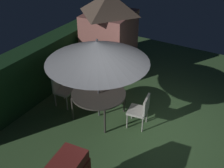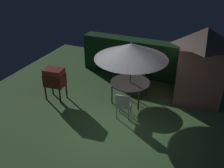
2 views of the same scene
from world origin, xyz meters
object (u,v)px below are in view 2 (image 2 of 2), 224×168
object	(u,v)px
garden_shed	(202,65)
bbq_grill	(54,78)
patio_table	(130,83)
chair_far_side	(123,104)
patio_umbrella	(131,51)
chair_near_shed	(139,73)

from	to	relation	value
garden_shed	bbq_grill	size ratio (longest dim) A/B	2.24
patio_table	chair_far_side	world-z (taller)	chair_far_side
bbq_grill	garden_shed	bearing A→B (deg)	23.32
patio_umbrella	chair_near_shed	world-z (taller)	patio_umbrella
chair_near_shed	chair_far_side	size ratio (longest dim) A/B	1.00
garden_shed	chair_far_side	bearing A→B (deg)	-133.47
bbq_grill	chair_far_side	size ratio (longest dim) A/B	1.33
patio_umbrella	chair_far_side	world-z (taller)	patio_umbrella
patio_umbrella	garden_shed	bearing A→B (deg)	24.65
patio_table	bbq_grill	world-z (taller)	bbq_grill
chair_far_side	bbq_grill	bearing A→B (deg)	177.58
bbq_grill	chair_far_side	world-z (taller)	bbq_grill
patio_table	chair_near_shed	xyz separation A→B (m)	(-0.06, 1.18, -0.15)
garden_shed	patio_umbrella	distance (m)	2.50
patio_table	chair_far_side	size ratio (longest dim) A/B	1.57
patio_table	patio_umbrella	distance (m)	1.22
patio_table	chair_near_shed	size ratio (longest dim) A/B	1.57
chair_near_shed	chair_far_side	xyz separation A→B (m)	(0.25, -2.31, 0.00)
garden_shed	patio_umbrella	size ratio (longest dim) A/B	1.07
garden_shed	chair_far_side	world-z (taller)	garden_shed
patio_table	bbq_grill	size ratio (longest dim) A/B	1.17
chair_near_shed	chair_far_side	bearing A→B (deg)	-83.86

